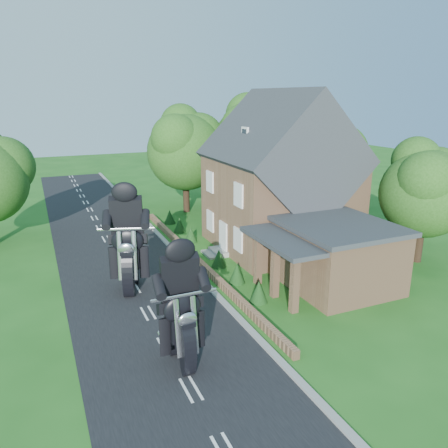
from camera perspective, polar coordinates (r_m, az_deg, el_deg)
name	(u,v)px	position (r m, az deg, el deg)	size (l,w,h in m)	color
ground	(148,313)	(21.10, -9.89, -11.43)	(120.00, 120.00, 0.00)	#1D5718
road	(148,313)	(21.09, -9.89, -11.41)	(7.00, 80.00, 0.02)	black
kerb	(220,298)	(22.07, -0.55, -9.68)	(0.30, 80.00, 0.12)	gray
garden_wall	(197,260)	(26.50, -3.51, -4.78)	(0.30, 22.00, 0.40)	#9D704F
house	(280,182)	(28.81, 7.32, 5.43)	(9.54, 8.64, 10.24)	#9D704F
annex	(334,254)	(23.74, 14.20, -3.80)	(7.05, 5.94, 3.44)	#9D704F
tree_annex_side	(429,185)	(28.52, 25.20, 4.60)	(5.64, 5.20, 7.48)	black
tree_house_right	(333,159)	(34.25, 14.09, 8.25)	(6.51, 6.00, 8.40)	black
tree_behind_house	(258,138)	(39.10, 4.44, 11.18)	(7.81, 7.20, 10.08)	black
tree_behind_left	(189,145)	(37.65, -4.55, 10.22)	(6.94, 6.40, 9.16)	black
shrub_a	(259,291)	(21.69, 4.56, -8.78)	(0.90, 0.90, 1.10)	black
shrub_b	(237,273)	(23.73, 1.71, -6.45)	(0.90, 0.90, 1.10)	black
shrub_c	(219,258)	(25.85, -0.67, -4.47)	(0.90, 0.90, 1.10)	black
shrub_d	(191,234)	(30.26, -4.37, -1.37)	(0.90, 0.90, 1.10)	black
shrub_e	(180,225)	(32.53, -5.83, -0.13)	(0.90, 0.90, 1.10)	black
shrub_f	(170,217)	(34.83, -7.10, 0.94)	(0.90, 0.90, 1.10)	black
motorcycle_lead	(182,347)	(16.99, -5.55, -15.68)	(0.41, 1.63, 1.52)	black
motorcycle_follow	(130,275)	(23.21, -12.13, -6.53)	(0.47, 1.86, 1.73)	black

